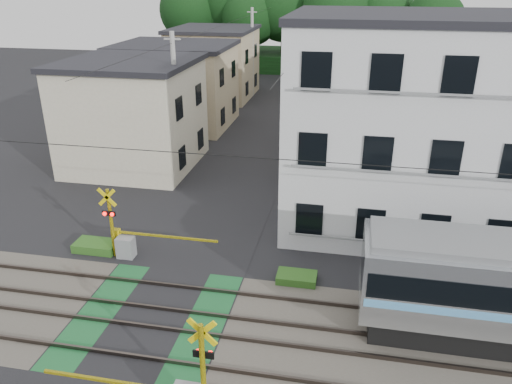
# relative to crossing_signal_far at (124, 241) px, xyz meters

# --- Properties ---
(ground) EXTENTS (120.00, 120.00, 0.00)m
(ground) POSITION_rel_crossing_signal_far_xyz_m (2.59, -3.65, -0.71)
(ground) COLOR black
(track_bed) EXTENTS (120.00, 120.00, 0.14)m
(track_bed) POSITION_rel_crossing_signal_far_xyz_m (2.59, -3.65, -0.67)
(track_bed) COLOR #47423A
(track_bed) RESTS_ON ground
(crossing_signal_far) EXTENTS (4.74, 0.65, 3.09)m
(crossing_signal_far) POSITION_rel_crossing_signal_far_xyz_m (0.00, 0.00, 0.00)
(crossing_signal_far) COLOR yellow
(crossing_signal_far) RESTS_ON ground
(apartment_block) EXTENTS (10.20, 8.36, 9.30)m
(apartment_block) POSITION_rel_crossing_signal_far_xyz_m (11.09, 5.84, 3.94)
(apartment_block) COLOR silver
(apartment_block) RESTS_ON ground
(houses_row) EXTENTS (22.07, 31.35, 6.80)m
(houses_row) POSITION_rel_crossing_signal_far_xyz_m (2.84, 22.27, 2.53)
(houses_row) COLOR beige
(houses_row) RESTS_ON ground
(tree_hill) EXTENTS (40.00, 12.34, 11.98)m
(tree_hill) POSITION_rel_crossing_signal_far_xyz_m (1.54, 45.28, 5.26)
(tree_hill) COLOR black
(tree_hill) RESTS_ON ground
(catenary) EXTENTS (60.00, 5.04, 7.00)m
(catenary) POSITION_rel_crossing_signal_far_xyz_m (8.59, -3.62, 2.98)
(catenary) COLOR #2D2D33
(catenary) RESTS_ON ground
(utility_poles) EXTENTS (7.90, 42.00, 8.00)m
(utility_poles) POSITION_rel_crossing_signal_far_xyz_m (1.53, 19.35, 3.37)
(utility_poles) COLOR #A5A5A0
(utility_poles) RESTS_ON ground
(pedestrian) EXTENTS (0.74, 0.64, 1.73)m
(pedestrian) POSITION_rel_crossing_signal_far_xyz_m (4.15, 28.40, 0.15)
(pedestrian) COLOR #202228
(pedestrian) RESTS_ON ground
(weed_patches) EXTENTS (10.25, 8.80, 0.40)m
(weed_patches) POSITION_rel_crossing_signal_far_xyz_m (4.34, -3.74, -0.53)
(weed_patches) COLOR #2D5E1E
(weed_patches) RESTS_ON ground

